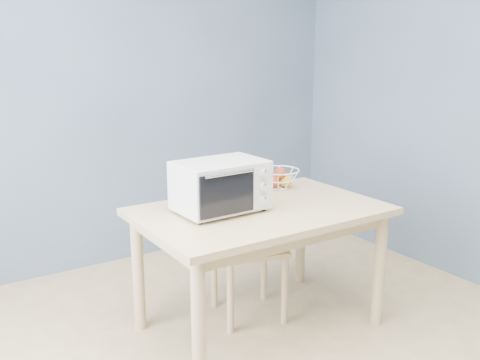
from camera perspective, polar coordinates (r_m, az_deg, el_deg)
room at (r=2.16m, az=6.58°, el=4.46°), size 4.01×4.51×2.61m
dining_table at (r=3.13m, az=2.18°, el=-4.78°), size 1.40×0.90×0.75m
toaster_oven at (r=2.98m, az=-2.41°, el=-0.62°), size 0.51×0.38×0.29m
fruit_basket at (r=3.52m, az=4.12°, el=0.24°), size 0.31×0.31×0.14m
dining_chair at (r=3.37m, az=0.66°, el=-7.34°), size 0.49×0.49×0.87m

